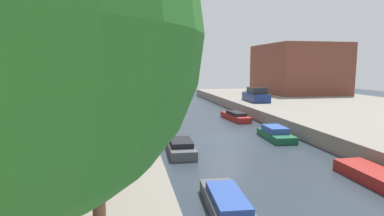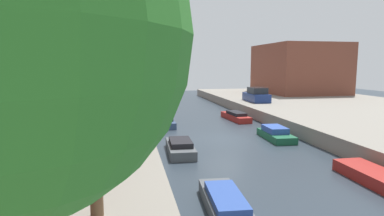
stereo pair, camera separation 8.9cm
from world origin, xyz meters
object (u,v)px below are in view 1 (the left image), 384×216
Objects in this scene: street_tree_0 at (16,40)px; street_tree_1 at (93,64)px; moored_boat_right_3 at (236,116)px; moored_boat_right_1 at (377,177)px; moored_boat_left_2 at (181,147)px; moored_boat_right_2 at (276,134)px; street_tree_3 at (113,67)px; low_block_right at (298,69)px; moored_boat_left_3 at (164,122)px; street_tree_2 at (109,81)px; moored_boat_left_1 at (229,207)px; street_tree_4 at (117,77)px; parked_car at (256,96)px; apartment_tower_far at (37,9)px.

street_tree_0 reaches higher than street_tree_1.
moored_boat_right_1 is at bearing -87.76° from moored_boat_right_3.
street_tree_1 reaches higher than moored_boat_left_2.
street_tree_1 is 1.47× the size of moored_boat_right_2.
street_tree_1 reaches higher than street_tree_3.
low_block_right is 27.67m from moored_boat_right_2.
moored_boat_left_3 is 9.22m from moored_boat_right_2.
low_block_right is 2.72× the size of street_tree_2.
street_tree_1 is 1.15× the size of moored_boat_left_1.
street_tree_1 is at bearing 90.00° from street_tree_0.
street_tree_0 is at bearing -90.00° from street_tree_4.
low_block_right reaches higher than parked_car.
moored_boat_right_2 is (6.95, -6.07, 0.03)m from moored_boat_left_3.
apartment_tower_far is 4.37× the size of moored_boat_left_1.
moored_boat_left_1 is at bearing -53.27° from street_tree_2.
low_block_right is 37.60m from street_tree_2.
street_tree_3 is at bearing 110.54° from moored_boat_left_1.
moored_boat_right_1 is (-3.63, -21.87, -1.40)m from parked_car.
street_tree_3 is 15.04m from moored_boat_right_1.
low_block_right is 3.14× the size of moored_boat_left_2.
low_block_right reaches higher than moored_boat_left_2.
moored_boat_left_3 is (-0.34, 16.19, 0.01)m from moored_boat_left_1.
street_tree_4 is 1.13× the size of moored_boat_left_3.
street_tree_4 reaches higher than parked_car.
moored_boat_right_2 is (19.43, -19.51, -10.82)m from apartment_tower_far.
street_tree_0 is at bearing -142.52° from moored_boat_right_1.
street_tree_1 is at bearing -111.95° from moored_boat_left_2.
street_tree_4 is 10.42m from moored_boat_left_2.
apartment_tower_far is 34.07m from moored_boat_left_1.
parked_car is (23.55, -6.17, -9.51)m from apartment_tower_far.
moored_boat_left_1 is at bearing -87.82° from moored_boat_left_2.
street_tree_2 reaches higher than moored_boat_left_2.
moored_boat_left_2 is (3.69, 14.80, -4.81)m from street_tree_0.
street_tree_3 is 1.08× the size of moored_boat_left_1.
street_tree_4 is 0.88× the size of moored_boat_right_3.
moored_boat_left_3 is (-21.52, -17.09, -4.17)m from low_block_right.
moored_boat_right_1 is (-14.08, -31.68, -4.23)m from low_block_right.
moored_boat_right_2 is at bearing -122.17° from low_block_right.
street_tree_3 is at bearing 140.74° from moored_boat_right_1.
street_tree_3 reaches higher than moored_boat_left_2.
parked_car is 22.22m from moored_boat_right_1.
apartment_tower_far is at bearing 124.78° from street_tree_4.
apartment_tower_far is 5.08× the size of street_tree_4.
street_tree_0 is at bearing -112.80° from moored_boat_right_3.
street_tree_3 reaches higher than moored_boat_right_3.
moored_boat_right_2 is at bearing -107.13° from parked_car.
parked_car is 25.84m from moored_boat_left_1.
moored_boat_right_2 is at bearing -41.11° from moored_boat_left_3.
street_tree_1 is 1.51× the size of moored_boat_left_3.
moored_boat_right_2 is (-0.48, 8.53, 0.09)m from moored_boat_right_1.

